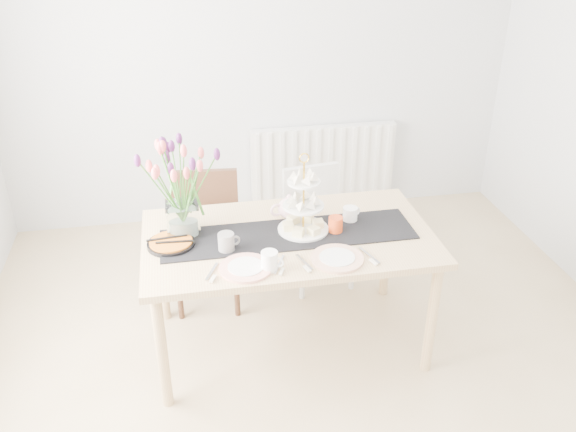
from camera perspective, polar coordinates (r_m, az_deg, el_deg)
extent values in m
plane|color=tan|center=(3.44, 3.58, -17.00)|extent=(4.50, 4.50, 0.00)
plane|color=#BBBDC0|center=(4.76, -2.64, 14.46)|extent=(4.00, 0.00, 4.00)
cube|color=white|center=(5.07, 3.30, 5.18)|extent=(1.20, 0.08, 0.60)
cube|color=tan|center=(3.38, 0.05, -2.09)|extent=(1.60, 0.90, 0.04)
cylinder|color=tan|center=(3.25, -11.71, -12.35)|extent=(0.06, 0.06, 0.71)
cylinder|color=tan|center=(3.48, 13.30, -9.35)|extent=(0.06, 0.06, 0.71)
cylinder|color=tan|center=(3.86, -11.78, -5.05)|extent=(0.06, 0.06, 0.71)
cylinder|color=tan|center=(4.06, 9.22, -2.98)|extent=(0.06, 0.06, 0.71)
cube|color=#392314|center=(3.93, -7.63, -2.59)|extent=(0.47, 0.47, 0.04)
cube|color=#392314|center=(3.99, -7.76, 1.59)|extent=(0.43, 0.08, 0.41)
cylinder|color=#392314|center=(3.92, -10.14, -6.92)|extent=(0.04, 0.04, 0.42)
cylinder|color=#392314|center=(3.90, -4.83, -6.73)|extent=(0.04, 0.04, 0.42)
cylinder|color=#392314|center=(4.21, -9.81, -4.10)|extent=(0.04, 0.04, 0.42)
cylinder|color=#392314|center=(4.20, -4.91, -3.91)|extent=(0.04, 0.04, 0.42)
cube|color=silver|center=(4.13, 2.90, -1.26)|extent=(0.44, 0.44, 0.04)
cube|color=silver|center=(4.18, 2.11, 2.35)|extent=(0.40, 0.09, 0.38)
cylinder|color=silver|center=(4.05, 1.34, -5.46)|extent=(0.04, 0.04, 0.38)
cylinder|color=silver|center=(4.16, 6.04, -4.56)|extent=(0.04, 0.04, 0.38)
cylinder|color=silver|center=(4.33, -0.24, -2.94)|extent=(0.04, 0.04, 0.38)
cylinder|color=silver|center=(4.44, 4.18, -2.18)|extent=(0.04, 0.04, 0.38)
cube|color=black|center=(3.37, 0.05, -1.73)|extent=(1.40, 0.35, 0.01)
cube|color=silver|center=(3.39, -9.79, -0.28)|extent=(0.18, 0.18, 0.18)
cylinder|color=gold|center=(3.31, 1.47, 1.71)|extent=(0.01, 0.01, 0.42)
cylinder|color=white|center=(3.40, 1.43, -1.22)|extent=(0.28, 0.28, 0.01)
cylinder|color=white|center=(3.33, 1.46, 0.98)|extent=(0.23, 0.23, 0.01)
cylinder|color=white|center=(3.27, 1.49, 3.20)|extent=(0.18, 0.18, 0.01)
cylinder|color=white|center=(3.51, 5.83, 0.16)|extent=(0.11, 0.11, 0.09)
cylinder|color=black|center=(3.32, -10.88, -2.59)|extent=(0.26, 0.26, 0.02)
cylinder|color=orange|center=(3.32, -10.91, -2.36)|extent=(0.23, 0.23, 0.01)
cylinder|color=slate|center=(3.22, -5.80, -2.47)|extent=(0.10, 0.10, 0.10)
cylinder|color=white|center=(3.05, -1.75, -4.21)|extent=(0.12, 0.12, 0.10)
cylinder|color=#FB4F1B|center=(3.38, 4.48, -0.82)|extent=(0.10, 0.10, 0.09)
cylinder|color=white|center=(3.08, -3.97, -4.86)|extent=(0.36, 0.36, 0.01)
cylinder|color=white|center=(3.16, 4.62, -3.98)|extent=(0.35, 0.35, 0.01)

